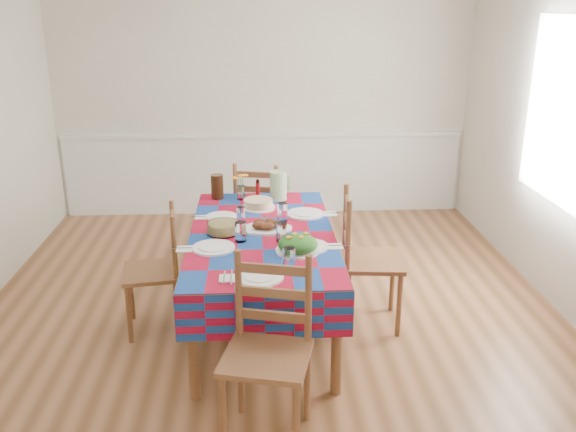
{
  "coord_description": "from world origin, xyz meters",
  "views": [
    {
      "loc": [
        -0.09,
        -4.16,
        2.28
      ],
      "look_at": [
        0.13,
        -0.08,
        0.84
      ],
      "focal_mm": 38.0,
      "sensor_mm": 36.0,
      "label": 1
    }
  ],
  "objects_px": {
    "tea_pitcher": "(217,187)",
    "chair_far": "(259,213)",
    "dining_table": "(262,243)",
    "chair_left": "(157,271)",
    "chair_near": "(268,352)",
    "meat_platter": "(267,226)",
    "green_pitcher": "(278,186)",
    "chair_right": "(366,260)"
  },
  "relations": [
    {
      "from": "green_pitcher",
      "to": "chair_near",
      "type": "relative_size",
      "value": 0.23
    },
    {
      "from": "green_pitcher",
      "to": "chair_right",
      "type": "distance_m",
      "value": 1.03
    },
    {
      "from": "chair_near",
      "to": "meat_platter",
      "type": "bearing_deg",
      "value": 102.64
    },
    {
      "from": "dining_table",
      "to": "chair_far",
      "type": "xyz_separation_m",
      "value": [
        -0.01,
        1.2,
        -0.19
      ]
    },
    {
      "from": "green_pitcher",
      "to": "chair_left",
      "type": "xyz_separation_m",
      "value": [
        -0.91,
        -0.75,
        -0.4
      ]
    },
    {
      "from": "dining_table",
      "to": "chair_far",
      "type": "height_order",
      "value": "chair_far"
    },
    {
      "from": "meat_platter",
      "to": "green_pitcher",
      "type": "xyz_separation_m",
      "value": [
        0.11,
        0.71,
        0.09
      ]
    },
    {
      "from": "chair_far",
      "to": "chair_left",
      "type": "bearing_deg",
      "value": 70.54
    },
    {
      "from": "chair_left",
      "to": "chair_right",
      "type": "bearing_deg",
      "value": 81.74
    },
    {
      "from": "dining_table",
      "to": "green_pitcher",
      "type": "distance_m",
      "value": 0.8
    },
    {
      "from": "chair_near",
      "to": "dining_table",
      "type": "bearing_deg",
      "value": 104.2
    },
    {
      "from": "chair_left",
      "to": "chair_far",
      "type": "bearing_deg",
      "value": 139.64
    },
    {
      "from": "chair_near",
      "to": "chair_right",
      "type": "height_order",
      "value": "chair_near"
    },
    {
      "from": "meat_platter",
      "to": "tea_pitcher",
      "type": "xyz_separation_m",
      "value": [
        -0.39,
        0.77,
        0.07
      ]
    },
    {
      "from": "tea_pitcher",
      "to": "dining_table",
      "type": "bearing_deg",
      "value": -66.35
    },
    {
      "from": "green_pitcher",
      "to": "chair_near",
      "type": "bearing_deg",
      "value": -93.97
    },
    {
      "from": "green_pitcher",
      "to": "chair_far",
      "type": "height_order",
      "value": "green_pitcher"
    },
    {
      "from": "green_pitcher",
      "to": "chair_near",
      "type": "height_order",
      "value": "chair_near"
    },
    {
      "from": "dining_table",
      "to": "green_pitcher",
      "type": "relative_size",
      "value": 8.01
    },
    {
      "from": "tea_pitcher",
      "to": "chair_right",
      "type": "bearing_deg",
      "value": -36.16
    },
    {
      "from": "tea_pitcher",
      "to": "chair_far",
      "type": "height_order",
      "value": "chair_far"
    },
    {
      "from": "tea_pitcher",
      "to": "chair_left",
      "type": "distance_m",
      "value": 0.98
    },
    {
      "from": "dining_table",
      "to": "meat_platter",
      "type": "height_order",
      "value": "meat_platter"
    },
    {
      "from": "meat_platter",
      "to": "chair_left",
      "type": "height_order",
      "value": "chair_left"
    },
    {
      "from": "meat_platter",
      "to": "chair_left",
      "type": "xyz_separation_m",
      "value": [
        -0.79,
        -0.04,
        -0.31
      ]
    },
    {
      "from": "chair_near",
      "to": "chair_right",
      "type": "xyz_separation_m",
      "value": [
        0.74,
        1.2,
        -0.0
      ]
    },
    {
      "from": "dining_table",
      "to": "chair_far",
      "type": "distance_m",
      "value": 1.21
    },
    {
      "from": "green_pitcher",
      "to": "tea_pitcher",
      "type": "bearing_deg",
      "value": 173.6
    },
    {
      "from": "tea_pitcher",
      "to": "chair_far",
      "type": "xyz_separation_m",
      "value": [
        0.35,
        0.38,
        -0.37
      ]
    },
    {
      "from": "tea_pitcher",
      "to": "chair_left",
      "type": "bearing_deg",
      "value": -116.33
    },
    {
      "from": "chair_near",
      "to": "green_pitcher",
      "type": "bearing_deg",
      "value": 99.7
    },
    {
      "from": "chair_left",
      "to": "dining_table",
      "type": "bearing_deg",
      "value": 81.34
    },
    {
      "from": "chair_right",
      "to": "dining_table",
      "type": "bearing_deg",
      "value": 95.74
    },
    {
      "from": "dining_table",
      "to": "chair_near",
      "type": "distance_m",
      "value": 1.21
    },
    {
      "from": "chair_left",
      "to": "chair_near",
      "type": "bearing_deg",
      "value": 24.47
    },
    {
      "from": "green_pitcher",
      "to": "chair_near",
      "type": "distance_m",
      "value": 1.99
    },
    {
      "from": "chair_far",
      "to": "chair_left",
      "type": "height_order",
      "value": "chair_far"
    },
    {
      "from": "chair_near",
      "to": "chair_left",
      "type": "relative_size",
      "value": 1.11
    },
    {
      "from": "green_pitcher",
      "to": "chair_far",
      "type": "distance_m",
      "value": 0.6
    },
    {
      "from": "meat_platter",
      "to": "chair_far",
      "type": "bearing_deg",
      "value": 92.16
    },
    {
      "from": "meat_platter",
      "to": "chair_near",
      "type": "relative_size",
      "value": 0.36
    },
    {
      "from": "dining_table",
      "to": "chair_left",
      "type": "height_order",
      "value": "chair_left"
    }
  ]
}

